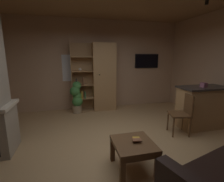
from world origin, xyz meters
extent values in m
cube|color=tan|center=(0.00, 0.00, -0.01)|extent=(5.76, 5.39, 0.02)
cube|color=tan|center=(0.00, 2.73, 1.44)|extent=(5.88, 0.06, 2.88)
cube|color=white|center=(-0.74, 2.69, 1.37)|extent=(0.64, 0.01, 0.84)
cube|color=#A87F51|center=(0.24, 2.45, 1.07)|extent=(0.73, 0.38, 2.15)
cube|color=#A87F51|center=(-0.46, 2.63, 1.07)|extent=(0.67, 0.02, 2.15)
cube|color=#A87F51|center=(-0.78, 2.45, 1.07)|extent=(0.02, 0.38, 2.15)
sphere|color=black|center=(0.06, 2.24, 1.18)|extent=(0.04, 0.04, 0.04)
cube|color=#A87F51|center=(-0.46, 2.45, 0.01)|extent=(0.67, 0.38, 0.02)
cube|color=#A87F51|center=(-0.46, 2.45, 0.43)|extent=(0.67, 0.38, 0.02)
cube|color=#A87F51|center=(-0.46, 2.45, 0.86)|extent=(0.67, 0.38, 0.02)
cube|color=#A87F51|center=(-0.46, 2.45, 1.29)|extent=(0.67, 0.38, 0.02)
cube|color=#A87F51|center=(-0.46, 2.45, 1.72)|extent=(0.67, 0.38, 0.02)
cube|color=gold|center=(-0.49, 2.39, 0.54)|extent=(0.04, 0.23, 0.21)
cube|color=#387247|center=(-0.64, 2.39, 0.53)|extent=(0.04, 0.23, 0.18)
cube|color=brown|center=(-0.57, 2.39, 0.52)|extent=(0.04, 0.23, 0.16)
cube|color=brown|center=(-0.44, 2.39, 0.98)|extent=(0.03, 0.23, 0.22)
cube|color=black|center=(-0.65, 2.39, 0.96)|extent=(0.04, 0.23, 0.18)
cube|color=#387247|center=(-0.39, 2.39, 0.53)|extent=(0.03, 0.23, 0.19)
sphere|color=beige|center=(-0.52, 2.45, 1.34)|extent=(0.10, 0.10, 0.10)
cube|color=#A87F51|center=(2.43, 0.48, 0.49)|extent=(1.38, 0.55, 0.98)
cube|color=#2D2826|center=(2.43, 0.48, 1.00)|extent=(1.44, 0.61, 0.04)
cube|color=#995972|center=(2.23, 0.42, 1.08)|extent=(0.14, 0.14, 0.11)
cube|color=brown|center=(0.09, -0.62, 0.43)|extent=(0.61, 0.64, 0.05)
cube|color=brown|center=(0.09, -0.62, 0.36)|extent=(0.54, 0.58, 0.08)
cube|color=brown|center=(-0.17, -0.90, 0.20)|extent=(0.07, 0.07, 0.40)
cube|color=brown|center=(0.35, -0.90, 0.20)|extent=(0.07, 0.07, 0.40)
cube|color=brown|center=(-0.17, -0.34, 0.20)|extent=(0.07, 0.07, 0.40)
cube|color=brown|center=(0.35, -0.34, 0.20)|extent=(0.07, 0.07, 0.40)
cube|color=gold|center=(0.16, -0.55, 0.47)|extent=(0.13, 0.12, 0.03)
cube|color=brown|center=(0.14, -0.63, 0.49)|extent=(0.15, 0.11, 0.02)
cube|color=brown|center=(1.53, 0.28, 0.46)|extent=(0.51, 0.51, 0.04)
cube|color=brown|center=(1.71, 0.24, 0.70)|extent=(0.13, 0.40, 0.44)
cylinder|color=brown|center=(1.40, 0.50, 0.23)|extent=(0.04, 0.04, 0.46)
cylinder|color=brown|center=(1.31, 0.15, 0.23)|extent=(0.04, 0.04, 0.46)
cylinder|color=brown|center=(1.75, 0.41, 0.23)|extent=(0.04, 0.04, 0.46)
cylinder|color=brown|center=(1.66, 0.06, 0.23)|extent=(0.04, 0.04, 0.46)
cylinder|color=#9E896B|center=(-0.67, 2.30, 0.11)|extent=(0.29, 0.29, 0.23)
sphere|color=#3D7F3D|center=(-0.64, 2.31, 0.36)|extent=(0.33, 0.33, 0.33)
sphere|color=#3D7F3D|center=(-0.64, 2.34, 0.53)|extent=(0.29, 0.29, 0.29)
sphere|color=#3D7F3D|center=(-0.70, 2.29, 0.69)|extent=(0.31, 0.31, 0.31)
sphere|color=#3D7F3D|center=(-0.64, 2.33, 0.85)|extent=(0.28, 0.28, 0.28)
cube|color=black|center=(1.82, 2.67, 1.57)|extent=(0.86, 0.05, 0.48)
cube|color=black|center=(1.82, 2.64, 1.57)|extent=(0.82, 0.01, 0.44)
cylinder|color=black|center=(1.97, 0.31, 2.81)|extent=(0.07, 0.07, 0.09)
camera|label=1|loc=(-0.78, -2.77, 1.74)|focal=26.48mm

